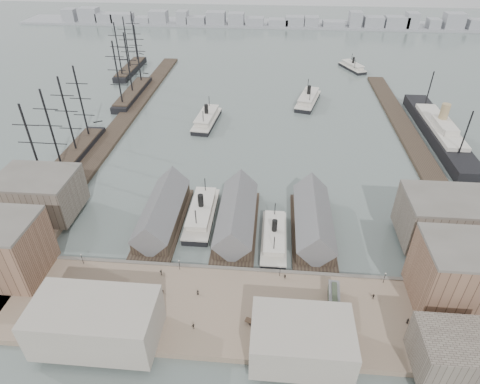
# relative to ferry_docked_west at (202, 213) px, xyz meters

# --- Properties ---
(ground) EXTENTS (900.00, 900.00, 0.00)m
(ground) POSITION_rel_ferry_docked_west_xyz_m (13.00, -20.81, -2.54)
(ground) COLOR #525F5B
(ground) RESTS_ON ground
(quay) EXTENTS (180.00, 30.00, 2.00)m
(quay) POSITION_rel_ferry_docked_west_xyz_m (13.00, -40.81, -1.54)
(quay) COLOR #7B6652
(quay) RESTS_ON ground
(seawall) EXTENTS (180.00, 1.20, 2.30)m
(seawall) POSITION_rel_ferry_docked_west_xyz_m (13.00, -26.01, -1.39)
(seawall) COLOR #59544C
(seawall) RESTS_ON ground
(west_wharf) EXTENTS (10.00, 220.00, 1.60)m
(west_wharf) POSITION_rel_ferry_docked_west_xyz_m (-55.00, 79.19, -1.74)
(west_wharf) COLOR #2D231C
(west_wharf) RESTS_ON ground
(east_wharf) EXTENTS (10.00, 180.00, 1.60)m
(east_wharf) POSITION_rel_ferry_docked_west_xyz_m (91.00, 69.19, -1.74)
(east_wharf) COLOR #2D231C
(east_wharf) RESTS_ON ground
(ferry_shed_west) EXTENTS (14.00, 42.00, 12.60)m
(ferry_shed_west) POSITION_rel_ferry_docked_west_xyz_m (-13.00, -3.94, 2.10)
(ferry_shed_west) COLOR #2D231C
(ferry_shed_west) RESTS_ON ground
(ferry_shed_center) EXTENTS (14.00, 42.00, 12.60)m
(ferry_shed_center) POSITION_rel_ferry_docked_west_xyz_m (13.00, -3.94, 2.10)
(ferry_shed_center) COLOR #2D231C
(ferry_shed_center) RESTS_ON ground
(ferry_shed_east) EXTENTS (14.00, 42.00, 12.60)m
(ferry_shed_east) POSITION_rel_ferry_docked_west_xyz_m (39.00, -3.94, 2.10)
(ferry_shed_east) COLOR #2D231C
(ferry_shed_east) RESTS_ON ground
(warehouse_west_back) EXTENTS (26.00, 20.00, 14.00)m
(warehouse_west_back) POSITION_rel_ferry_docked_west_xyz_m (-57.00, -2.81, 6.46)
(warehouse_west_back) COLOR #60564C
(warehouse_west_back) RESTS_ON west_land
(warehouse_east_front) EXTENTS (30.00, 18.00, 19.00)m
(warehouse_east_front) POSITION_rel_ferry_docked_west_xyz_m (79.00, -32.81, 8.96)
(warehouse_east_front) COLOR brown
(warehouse_east_front) RESTS_ON east_land
(warehouse_east_back) EXTENTS (28.00, 20.00, 15.00)m
(warehouse_east_back) POSITION_rel_ferry_docked_west_xyz_m (81.00, -5.81, 6.96)
(warehouse_east_back) COLOR #60564C
(warehouse_east_back) RESTS_ON east_land
(street_bldg_center) EXTENTS (24.00, 16.00, 10.00)m
(street_bldg_center) POSITION_rel_ferry_docked_west_xyz_m (33.00, -52.81, 4.46)
(street_bldg_center) COLOR gray
(street_bldg_center) RESTS_ON quay
(street_bldg_west) EXTENTS (30.00, 16.00, 12.00)m
(street_bldg_west) POSITION_rel_ferry_docked_west_xyz_m (-17.00, -52.81, 5.46)
(street_bldg_west) COLOR gray
(street_bldg_west) RESTS_ON quay
(street_bldg_east) EXTENTS (18.00, 14.00, 11.00)m
(street_bldg_east) POSITION_rel_ferry_docked_west_xyz_m (68.00, -53.81, 4.96)
(street_bldg_east) COLOR #60564C
(street_bldg_east) RESTS_ON quay
(lamp_post_far_w) EXTENTS (0.44, 0.44, 3.92)m
(lamp_post_far_w) POSITION_rel_ferry_docked_west_xyz_m (-32.00, -27.81, 2.17)
(lamp_post_far_w) COLOR black
(lamp_post_far_w) RESTS_ON quay
(lamp_post_near_w) EXTENTS (0.44, 0.44, 3.92)m
(lamp_post_near_w) POSITION_rel_ferry_docked_west_xyz_m (-2.00, -27.81, 2.17)
(lamp_post_near_w) COLOR black
(lamp_post_near_w) RESTS_ON quay
(lamp_post_near_e) EXTENTS (0.44, 0.44, 3.92)m
(lamp_post_near_e) POSITION_rel_ferry_docked_west_xyz_m (28.00, -27.81, 2.17)
(lamp_post_near_e) COLOR black
(lamp_post_near_e) RESTS_ON quay
(lamp_post_far_e) EXTENTS (0.44, 0.44, 3.92)m
(lamp_post_far_e) POSITION_rel_ferry_docked_west_xyz_m (58.00, -27.81, 2.17)
(lamp_post_far_e) COLOR black
(lamp_post_far_e) RESTS_ON quay
(far_shore) EXTENTS (500.00, 40.00, 15.72)m
(far_shore) POSITION_rel_ferry_docked_west_xyz_m (10.93, 313.33, 1.37)
(far_shore) COLOR gray
(far_shore) RESTS_ON ground
(ferry_docked_west) EXTENTS (9.10, 30.33, 10.83)m
(ferry_docked_west) POSITION_rel_ferry_docked_west_xyz_m (0.00, 0.00, 0.00)
(ferry_docked_west) COLOR black
(ferry_docked_west) RESTS_ON ground
(ferry_docked_east) EXTENTS (8.15, 27.16, 9.70)m
(ferry_docked_east) POSITION_rel_ferry_docked_west_xyz_m (26.00, -10.61, -0.27)
(ferry_docked_east) COLOR black
(ferry_docked_east) RESTS_ON ground
(ferry_open_near) EXTENTS (12.26, 31.87, 11.12)m
(ferry_open_near) POSITION_rel_ferry_docked_west_xyz_m (-10.61, 80.12, 0.07)
(ferry_open_near) COLOR black
(ferry_open_near) RESTS_ON ground
(ferry_open_mid) EXTENTS (17.01, 32.95, 11.28)m
(ferry_open_mid) POSITION_rel_ferry_docked_west_xyz_m (43.73, 112.41, 0.10)
(ferry_open_mid) COLOR black
(ferry_open_mid) RESTS_ON ground
(ferry_open_far) EXTENTS (17.58, 26.66, 9.20)m
(ferry_open_far) POSITION_rel_ferry_docked_west_xyz_m (78.60, 178.67, -0.38)
(ferry_open_far) COLOR black
(ferry_open_far) RESTS_ON ground
(sailing_ship_near) EXTENTS (8.96, 61.70, 36.82)m
(sailing_ship_near) POSITION_rel_ferry_docked_west_xyz_m (-63.62, 32.91, 0.16)
(sailing_ship_near) COLOR black
(sailing_ship_near) RESTS_ON ground
(sailing_ship_mid) EXTENTS (9.08, 52.48, 37.34)m
(sailing_ship_mid) POSITION_rel_ferry_docked_west_xyz_m (-60.68, 113.37, 0.13)
(sailing_ship_mid) COLOR black
(sailing_ship_mid) RESTS_ON ground
(sailing_ship_far) EXTENTS (8.82, 49.02, 36.28)m
(sailing_ship_far) POSITION_rel_ferry_docked_west_xyz_m (-77.07, 160.30, 0.08)
(sailing_ship_far) COLOR black
(sailing_ship_far) RESTS_ON ground
(ocean_steamer) EXTENTS (11.87, 86.76, 17.35)m
(ocean_steamer) POSITION_rel_ferry_docked_west_xyz_m (105.00, 73.65, 1.19)
(ocean_steamer) COLOR black
(ocean_steamer) RESTS_ON ground
(tram) EXTENTS (3.86, 11.64, 4.07)m
(tram) POSITION_rel_ferry_docked_west_xyz_m (42.47, -37.68, 1.55)
(tram) COLOR black
(tram) RESTS_ON quay
(horse_cart_left) EXTENTS (4.72, 1.68, 1.64)m
(horse_cart_left) POSITION_rel_ferry_docked_west_xyz_m (-26.93, -38.60, 0.29)
(horse_cart_left) COLOR black
(horse_cart_left) RESTS_ON quay
(horse_cart_center) EXTENTS (4.94, 2.55, 1.54)m
(horse_cart_center) POSITION_rel_ferry_docked_west_xyz_m (-6.11, -37.47, 0.26)
(horse_cart_center) COLOR black
(horse_cart_center) RESTS_ON quay
(horse_cart_right) EXTENTS (4.90, 3.00, 1.71)m
(horse_cart_right) POSITION_rel_ferry_docked_west_xyz_m (22.28, -44.63, 0.32)
(horse_cart_right) COLOR black
(horse_cart_right) RESTS_ON quay
(pedestrian_0) EXTENTS (0.80, 0.74, 1.78)m
(pedestrian_0) POSITION_rel_ferry_docked_west_xyz_m (-28.65, -36.04, 0.35)
(pedestrian_0) COLOR black
(pedestrian_0) RESTS_ON quay
(pedestrian_1) EXTENTS (0.89, 1.01, 1.74)m
(pedestrian_1) POSITION_rel_ferry_docked_west_xyz_m (-22.37, -44.71, 0.33)
(pedestrian_1) COLOR black
(pedestrian_1) RESTS_ON quay
(pedestrian_2) EXTENTS (1.16, 1.34, 1.80)m
(pedestrian_2) POSITION_rel_ferry_docked_west_xyz_m (-7.04, -30.44, 0.36)
(pedestrian_2) COLOR black
(pedestrian_2) RESTS_ON quay
(pedestrian_3) EXTENTS (1.08, 0.91, 1.73)m
(pedestrian_3) POSITION_rel_ferry_docked_west_xyz_m (5.88, -48.10, 0.33)
(pedestrian_3) COLOR black
(pedestrian_3) RESTS_ON quay
(pedestrian_4) EXTENTS (0.91, 0.74, 1.62)m
(pedestrian_4) POSITION_rel_ferry_docked_west_xyz_m (5.06, -36.82, 0.27)
(pedestrian_4) COLOR black
(pedestrian_4) RESTS_ON quay
(pedestrian_5) EXTENTS (0.68, 0.53, 1.72)m
(pedestrian_5) POSITION_rel_ferry_docked_west_xyz_m (27.83, -39.09, 0.32)
(pedestrian_5) COLOR black
(pedestrian_5) RESTS_ON quay
(pedestrian_6) EXTENTS (0.90, 0.99, 1.67)m
(pedestrian_6) POSITION_rel_ferry_docked_west_xyz_m (29.46, -28.81, 0.29)
(pedestrian_6) COLOR black
(pedestrian_6) RESTS_ON quay
(pedestrian_7) EXTENTS (1.23, 1.03, 1.65)m
(pedestrian_7) POSITION_rel_ferry_docked_west_xyz_m (46.74, -45.66, 0.29)
(pedestrian_7) COLOR black
(pedestrian_7) RESTS_ON quay
(pedestrian_8) EXTENTS (1.15, 0.71, 1.82)m
(pedestrian_8) POSITION_rel_ferry_docked_west_xyz_m (53.88, -34.12, 0.37)
(pedestrian_8) COLOR black
(pedestrian_8) RESTS_ON quay
(pedestrian_9) EXTENTS (1.01, 0.91, 1.73)m
(pedestrian_9) POSITION_rel_ferry_docked_west_xyz_m (61.30, -41.70, 0.33)
(pedestrian_9) COLOR black
(pedestrian_9) RESTS_ON quay
(pedestrian_10) EXTENTS (0.48, 1.00, 1.67)m
(pedestrian_10) POSITION_rel_ferry_docked_west_xyz_m (-36.00, -38.31, 0.30)
(pedestrian_10) COLOR black
(pedestrian_10) RESTS_ON quay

